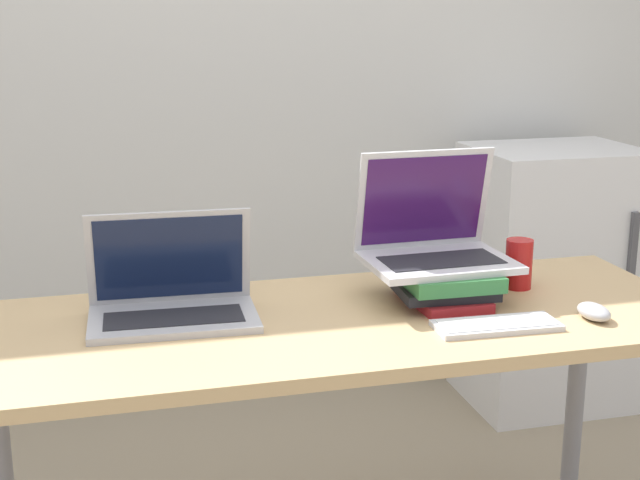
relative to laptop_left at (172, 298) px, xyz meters
The scene contains 9 objects.
wall_back 1.45m from the laptop_left, 74.66° to the left, with size 8.00×0.05×2.70m.
desk 0.39m from the laptop_left, 13.07° to the right, with size 1.66×0.63×0.78m.
laptop_left is the anchor object (origin of this frame).
book_stack 0.63m from the laptop_left, ahead, with size 0.23×0.24×0.08m.
laptop_on_books 0.63m from the laptop_left, ahead, with size 0.34×0.26×0.26m.
wireless_keyboard 0.71m from the laptop_left, 19.67° to the right, with size 0.27×0.11×0.01m.
mouse 0.93m from the laptop_left, 14.84° to the right, with size 0.06×0.10×0.03m.
soda_can 0.84m from the laptop_left, ahead, with size 0.07×0.07×0.12m.
mini_fridge 1.78m from the laptop_left, 33.15° to the left, with size 0.59×0.49×0.96m.
Camera 1 is at (-0.51, -1.49, 1.45)m, focal length 50.00 mm.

